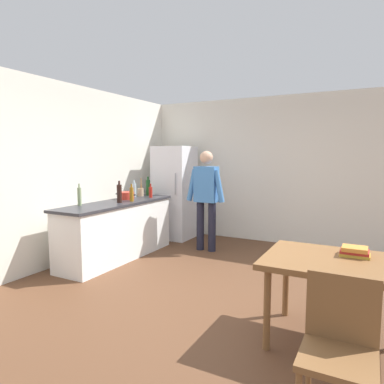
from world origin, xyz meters
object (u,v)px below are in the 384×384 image
bottle_oil_amber (132,194)px  dining_table (350,270)px  person (206,194)px  cooking_pot (126,196)px  bottle_wine_green (148,187)px  bottle_sauce_red (151,192)px  chair (340,342)px  utensil_jar (141,192)px  bottle_water_clear (134,190)px  book_stack (355,251)px  refrigerator (174,192)px  bottle_wine_dark (119,193)px  bottle_vinegar_tall (79,196)px

bottle_oil_amber → dining_table: bearing=-21.2°
person → cooking_pot: 1.35m
bottle_wine_green → bottle_sauce_red: (0.24, -0.27, -0.05)m
bottle_sauce_red → dining_table: bearing=-29.1°
chair → utensil_jar: utensil_jar is taller
bottle_water_clear → book_stack: (3.59, -1.59, -0.23)m
refrigerator → bottle_oil_amber: refrigerator is taller
cooking_pot → book_stack: (3.52, -1.26, -0.17)m
book_stack → bottle_sauce_red: bearing=153.5°
person → utensil_jar: (-1.17, -0.26, 0.00)m
cooking_pot → bottle_oil_amber: 0.32m
chair → bottle_oil_amber: bottle_oil_amber is taller
cooking_pot → bottle_wine_dark: 0.45m
bottle_oil_amber → book_stack: size_ratio=1.16×
utensil_jar → bottle_sauce_red: bearing=-16.5°
refrigerator → bottle_wine_dark: size_ratio=5.29×
person → bottle_wine_green: size_ratio=5.00×
bottle_water_clear → bottle_oil_amber: bearing=-56.9°
refrigerator → bottle_oil_amber: bearing=-87.3°
dining_table → bottle_water_clear: bearing=153.6°
dining_table → bottle_wine_dark: bottle_wine_dark is taller
bottle_wine_dark → bottle_oil_amber: (0.07, 0.21, -0.03)m
bottle_vinegar_tall → book_stack: (3.64, -0.36, -0.24)m
person → book_stack: person is taller
bottle_vinegar_tall → book_stack: bearing=-5.7°
refrigerator → person: size_ratio=1.06×
utensil_jar → bottle_oil_amber: (0.29, -0.64, 0.04)m
bottle_wine_dark → bottle_oil_amber: 0.23m
bottle_water_clear → bottle_sauce_red: (0.32, 0.04, -0.03)m
cooking_pot → bottle_wine_green: size_ratio=1.18×
person → bottle_water_clear: bearing=-162.7°
person → bottle_water_clear: size_ratio=5.67×
refrigerator → bottle_wine_green: bearing=-106.7°
bottle_wine_dark → bottle_vinegar_tall: (-0.32, -0.50, -0.01)m
person → bottle_vinegar_tall: size_ratio=5.31×
refrigerator → bottle_wine_dark: 1.67m
bottle_wine_dark → bottle_sauce_red: bearing=86.3°
bottle_vinegar_tall → cooking_pot: bearing=82.0°
utensil_jar → bottle_wine_green: 0.20m
utensil_jar → book_stack: bearing=-25.8°
cooking_pot → bottle_water_clear: 0.35m
person → bottle_sauce_red: person is taller
utensil_jar → bottle_vinegar_tall: bearing=-94.1°
bottle_wine_dark → chair: bearing=-31.3°
bottle_water_clear → book_stack: bearing=-23.9°
refrigerator → utensil_jar: bearing=-105.5°
chair → bottle_wine_green: bearing=138.6°
bottle_sauce_red → utensil_jar: bearing=163.5°
bottle_water_clear → bottle_wine_green: bottle_wine_green is taller
bottle_water_clear → bottle_oil_amber: bottle_water_clear is taller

